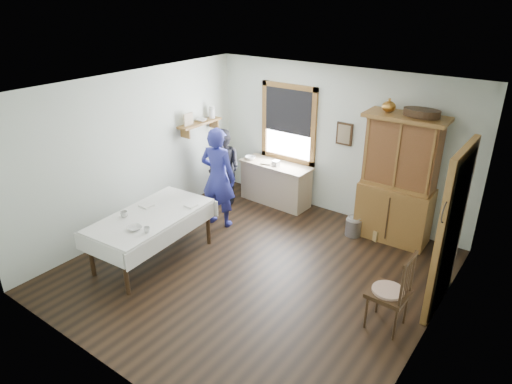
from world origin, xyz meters
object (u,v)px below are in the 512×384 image
work_counter (276,183)px  wicker_basket (374,232)px  woman_blue (218,181)px  figure_dark (224,170)px  dining_table (153,237)px  pail (353,227)px  spindle_chair (389,290)px  china_hutch (398,180)px

work_counter → wicker_basket: bearing=-1.6°
work_counter → woman_blue: (-0.32, -1.32, 0.42)m
work_counter → figure_dark: size_ratio=1.04×
work_counter → figure_dark: 1.04m
dining_table → figure_dark: figure_dark is taller
wicker_basket → pail: bearing=-154.3°
spindle_chair → work_counter: bearing=146.9°
spindle_chair → dining_table: bearing=-167.9°
figure_dark → china_hutch: bearing=15.4°
work_counter → pail: work_counter is taller
work_counter → wicker_basket: 2.15m
dining_table → spindle_chair: 3.57m
figure_dark → work_counter: bearing=41.1°
pail → spindle_chair: bearing=-55.2°
dining_table → wicker_basket: dining_table is taller
work_counter → woman_blue: size_ratio=0.85×
spindle_chair → woman_blue: woman_blue is taller
pail → dining_table: bearing=-131.1°
pail → figure_dark: 2.69m
dining_table → spindle_chair: bearing=10.2°
spindle_chair → china_hutch: bearing=111.2°
wicker_basket → woman_blue: (-2.44, -1.18, 0.73)m
china_hutch → woman_blue: (-2.68, -1.31, -0.24)m
pail → wicker_basket: size_ratio=0.90×
work_counter → wicker_basket: work_counter is taller
dining_table → spindle_chair: (3.51, 0.63, 0.15)m
china_hutch → work_counter: bearing=178.5°
woman_blue → work_counter: bearing=-114.2°
dining_table → pail: 3.35m
china_hutch → figure_dark: (-3.18, -0.57, -0.38)m
china_hutch → woman_blue: china_hutch is taller
china_hutch → spindle_chair: (0.76, -2.17, -0.53)m
figure_dark → wicker_basket: bearing=13.7°
figure_dark → pail: bearing=11.5°
china_hutch → figure_dark: china_hutch is taller
dining_table → woman_blue: bearing=87.3°
spindle_chair → pail: (-1.31, 1.89, -0.39)m
china_hutch → wicker_basket: china_hutch is taller
woman_blue → figure_dark: bearing=-67.1°
spindle_chair → pail: 2.33m
dining_table → wicker_basket: size_ratio=5.94×
pail → china_hutch: bearing=27.1°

